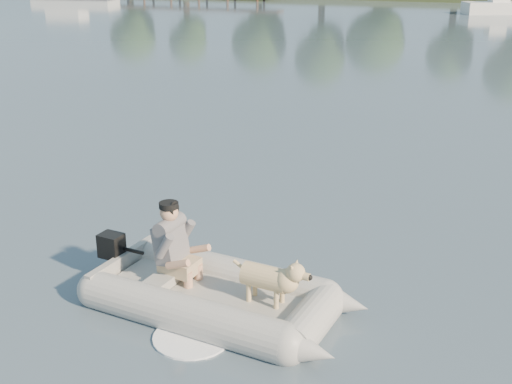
% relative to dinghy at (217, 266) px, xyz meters
% --- Properties ---
extents(water, '(160.00, 160.00, 0.00)m').
position_rel_dinghy_xyz_m(water, '(-0.50, -0.18, -0.58)').
color(water, slate).
rests_on(water, ground).
extents(dinghy, '(4.75, 3.39, 1.36)m').
position_rel_dinghy_xyz_m(dinghy, '(0.00, 0.00, 0.00)').
color(dinghy, '#9A9995').
rests_on(dinghy, water).
extents(man, '(0.77, 0.67, 1.05)m').
position_rel_dinghy_xyz_m(man, '(-0.68, 0.12, 0.18)').
color(man, slate).
rests_on(man, dinghy).
extents(dog, '(0.94, 0.41, 0.61)m').
position_rel_dinghy_xyz_m(dog, '(0.63, -0.01, -0.07)').
color(dog, tan).
rests_on(dog, dinghy).
extents(outboard_motor, '(0.43, 0.32, 0.77)m').
position_rel_dinghy_xyz_m(outboard_motor, '(-1.62, 0.16, -0.27)').
color(outboard_motor, black).
rests_on(outboard_motor, dinghy).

